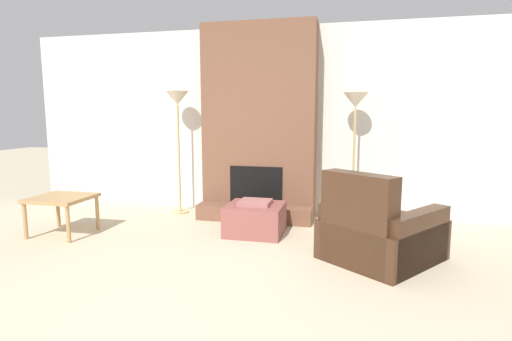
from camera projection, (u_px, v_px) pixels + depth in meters
The scene contains 8 objects.
ground_plane at pixel (161, 323), 2.71m from camera, with size 24.00×24.00×0.00m, color beige.
wall_back at pixel (263, 122), 5.68m from camera, with size 7.20×0.06×2.60m, color silver.
fireplace at pixel (259, 127), 5.44m from camera, with size 1.53×0.70×2.60m.
ottoman at pixel (255, 218), 4.71m from camera, with size 0.66×0.60×0.40m.
armchair at pixel (377, 234), 3.84m from camera, with size 1.30×1.32×0.89m.
side_table at pixel (62, 201), 4.66m from camera, with size 0.64×0.60×0.46m.
floor_lamp_left at pixel (178, 108), 5.55m from camera, with size 0.31×0.31×1.72m.
floor_lamp_right at pixel (355, 110), 5.01m from camera, with size 0.31×0.31×1.67m.
Camera 1 is at (1.20, -2.32, 1.41)m, focal length 28.00 mm.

